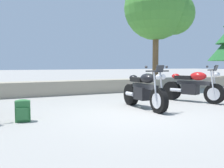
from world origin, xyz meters
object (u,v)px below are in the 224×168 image
rider_backpack (23,110)px  motorcycle_black_centre (144,91)px  motorcycle_red_far_right (193,87)px  leafy_tree_mid_left (160,9)px

rider_backpack → motorcycle_black_centre: bearing=3.7°
motorcycle_red_far_right → leafy_tree_mid_left: 5.38m
motorcycle_red_far_right → leafy_tree_mid_left: bearing=67.6°
rider_backpack → leafy_tree_mid_left: size_ratio=0.10×
rider_backpack → leafy_tree_mid_left: leafy_tree_mid_left is taller
motorcycle_black_centre → leafy_tree_mid_left: leafy_tree_mid_left is taller
motorcycle_black_centre → motorcycle_red_far_right: bearing=11.0°
motorcycle_black_centre → motorcycle_red_far_right: size_ratio=1.04×
motorcycle_red_far_right → rider_backpack: bearing=-173.4°
motorcycle_black_centre → leafy_tree_mid_left: bearing=49.2°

